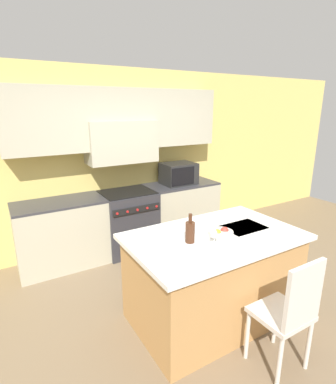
% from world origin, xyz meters
% --- Properties ---
extents(ground_plane, '(10.00, 10.00, 0.00)m').
position_xyz_m(ground_plane, '(0.00, 0.00, 0.00)').
color(ground_plane, '#7A664C').
extents(back_cabinetry, '(10.00, 0.46, 2.70)m').
position_xyz_m(back_cabinetry, '(0.00, 2.14, 1.58)').
color(back_cabinetry, '#DBC166').
rests_on(back_cabinetry, ground_plane).
extents(back_counter, '(3.12, 0.62, 0.93)m').
position_xyz_m(back_counter, '(0.00, 1.88, 0.46)').
color(back_counter, '#B2AD93').
rests_on(back_counter, ground_plane).
extents(range_stove, '(0.78, 0.70, 0.93)m').
position_xyz_m(range_stove, '(-0.00, 1.86, 0.47)').
color(range_stove, '#2D2D33').
rests_on(range_stove, ground_plane).
extents(microwave, '(0.53, 0.42, 0.34)m').
position_xyz_m(microwave, '(0.92, 1.88, 1.10)').
color(microwave, black).
rests_on(microwave, back_counter).
extents(kitchen_island, '(1.71, 1.06, 0.93)m').
position_xyz_m(kitchen_island, '(0.13, -0.02, 0.47)').
color(kitchen_island, '#B7844C').
rests_on(kitchen_island, ground_plane).
extents(island_chair, '(0.42, 0.40, 1.04)m').
position_xyz_m(island_chair, '(0.21, -0.87, 0.59)').
color(island_chair, beige).
rests_on(island_chair, ground_plane).
extents(wine_bottle, '(0.09, 0.09, 0.28)m').
position_xyz_m(wine_bottle, '(-0.18, -0.03, 1.04)').
color(wine_bottle, '#422314').
rests_on(wine_bottle, kitchen_island).
extents(wine_glass_near, '(0.07, 0.07, 0.17)m').
position_xyz_m(wine_glass_near, '(-0.01, -0.17, 1.04)').
color(wine_glass_near, white).
rests_on(wine_glass_near, kitchen_island).
extents(wine_glass_far, '(0.07, 0.07, 0.17)m').
position_xyz_m(wine_glass_far, '(-0.02, 0.18, 1.04)').
color(wine_glass_far, white).
rests_on(wine_glass_far, kitchen_island).
extents(fruit_bowl, '(0.24, 0.24, 0.09)m').
position_xyz_m(fruit_bowl, '(0.15, -0.08, 0.96)').
color(fruit_bowl, silver).
rests_on(fruit_bowl, kitchen_island).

